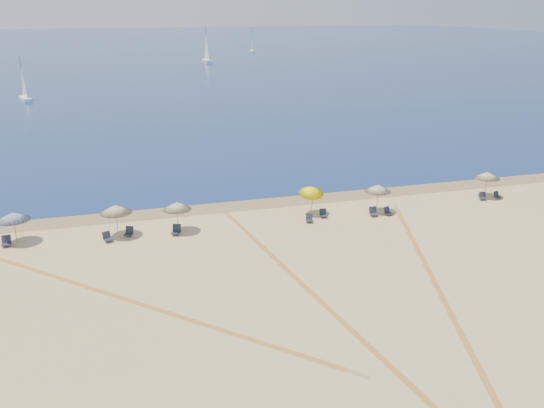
{
  "coord_description": "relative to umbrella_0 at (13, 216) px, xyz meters",
  "views": [
    {
      "loc": [
        -10.73,
        -18.58,
        15.59
      ],
      "look_at": [
        0.0,
        20.0,
        1.3
      ],
      "focal_mm": 36.83,
      "sensor_mm": 36.0,
      "label": 1
    }
  ],
  "objects": [
    {
      "name": "ocean",
      "position": [
        18.29,
        204.46,
        -1.95
      ],
      "size": [
        500.0,
        500.0,
        0.0
      ],
      "primitive_type": "plane",
      "color": "#0C2151",
      "rests_on": "ground"
    },
    {
      "name": "umbrella_3",
      "position": [
        21.57,
        -0.24,
        0.06
      ],
      "size": [
        1.96,
        2.03,
        2.55
      ],
      "color": "gray",
      "rests_on": "ground"
    },
    {
      "name": "chair_3",
      "position": [
        10.87,
        -1.48,
        -1.63
      ],
      "size": [
        0.83,
        0.89,
        0.74
      ],
      "rotation": [
        0.0,
        0.0,
        -0.39
      ],
      "color": "black",
      "rests_on": "ground"
    },
    {
      "name": "tire_tracks",
      "position": [
        16.28,
        -11.77,
        -1.96
      ],
      "size": [
        55.63,
        41.96,
        0.0
      ],
      "color": "tan",
      "rests_on": "ground"
    },
    {
      "name": "chair_0",
      "position": [
        -0.59,
        -0.41,
        -1.64
      ],
      "size": [
        0.64,
        0.74,
        0.73
      ],
      "rotation": [
        0.0,
        0.0,
        0.05
      ],
      "color": "black",
      "rests_on": "ground"
    },
    {
      "name": "umbrella_4",
      "position": [
        26.8,
        -1.15,
        0.07
      ],
      "size": [
        2.07,
        2.07,
        2.37
      ],
      "color": "gray",
      "rests_on": "ground"
    },
    {
      "name": "chair_8",
      "position": [
        36.82,
        -0.77,
        -1.67
      ],
      "size": [
        0.73,
        0.78,
        0.65
      ],
      "rotation": [
        0.0,
        0.0,
        -0.36
      ],
      "color": "black",
      "rests_on": "ground"
    },
    {
      "name": "chair_7",
      "position": [
        27.39,
        -1.92,
        -1.68
      ],
      "size": [
        0.69,
        0.75,
        0.63
      ],
      "rotation": [
        0.0,
        0.0,
        0.31
      ],
      "color": "black",
      "rests_on": "ground"
    },
    {
      "name": "sailboat_0",
      "position": [
        55.54,
        159.37,
        0.53
      ],
      "size": [
        2.53,
        5.68,
        8.21
      ],
      "rotation": [
        0.0,
        0.0,
        -0.21
      ],
      "color": "white",
      "rests_on": "ocean"
    },
    {
      "name": "chair_9",
      "position": [
        38.25,
        -0.77,
        -1.69
      ],
      "size": [
        0.57,
        0.64,
        0.6
      ],
      "rotation": [
        0.0,
        0.0,
        0.14
      ],
      "color": "black",
      "rests_on": "ground"
    },
    {
      "name": "sailboat_2",
      "position": [
        34.04,
        126.85,
        1.12
      ],
      "size": [
        2.19,
        6.94,
        10.18
      ],
      "rotation": [
        0.0,
        0.0,
        0.07
      ],
      "color": "white",
      "rests_on": "ocean"
    },
    {
      "name": "chair_4",
      "position": [
        20.91,
        -1.74,
        -1.68
      ],
      "size": [
        0.66,
        0.73,
        0.63
      ],
      "rotation": [
        0.0,
        0.0,
        -0.26
      ],
      "color": "black",
      "rests_on": "ground"
    },
    {
      "name": "chair_5",
      "position": [
        22.3,
        -1.03,
        -1.67
      ],
      "size": [
        0.61,
        0.7,
        0.65
      ],
      "rotation": [
        0.0,
        0.0,
        -0.13
      ],
      "color": "black",
      "rests_on": "ground"
    },
    {
      "name": "chair_6",
      "position": [
        26.19,
        -1.82,
        -1.65
      ],
      "size": [
        0.6,
        0.7,
        0.71
      ],
      "rotation": [
        0.0,
        0.0,
        -0.02
      ],
      "color": "black",
      "rests_on": "ground"
    },
    {
      "name": "umbrella_5",
      "position": [
        37.43,
        -0.21,
        0.01
      ],
      "size": [
        2.14,
        2.14,
        2.31
      ],
      "color": "gray",
      "rests_on": "ground"
    },
    {
      "name": "ground",
      "position": [
        18.29,
        -20.54,
        -1.96
      ],
      "size": [
        160.0,
        160.0,
        0.0
      ],
      "primitive_type": "plane",
      "color": "tan",
      "rests_on": "ground"
    },
    {
      "name": "umbrella_1",
      "position": [
        6.81,
        -0.67,
        0.11
      ],
      "size": [
        2.24,
        2.24,
        2.41
      ],
      "color": "gray",
      "rests_on": "ground"
    },
    {
      "name": "sailboat_1",
      "position": [
        -7.7,
        66.38,
        0.34
      ],
      "size": [
        2.82,
        5.24,
        7.58
      ],
      "rotation": [
        0.0,
        0.0,
        0.32
      ],
      "color": "white",
      "rests_on": "ocean"
    },
    {
      "name": "chair_1",
      "position": [
        6.09,
        -1.45,
        -1.66
      ],
      "size": [
        0.79,
        0.84,
        0.69
      ],
      "rotation": [
        0.0,
        0.0,
        0.43
      ],
      "color": "black",
      "rests_on": "ground"
    },
    {
      "name": "umbrella_2",
      "position": [
        11.06,
        -1.03,
        0.06
      ],
      "size": [
        2.06,
        2.06,
        2.36
      ],
      "color": "gray",
      "rests_on": "ground"
    },
    {
      "name": "chair_2",
      "position": [
        7.57,
        -0.86,
        -1.65
      ],
      "size": [
        0.8,
        0.84,
        0.69
      ],
      "rotation": [
        0.0,
        0.0,
        -0.43
      ],
      "color": "black",
      "rests_on": "ground"
    },
    {
      "name": "wet_sand",
      "position": [
        18.29,
        3.46,
        -1.95
      ],
      "size": [
        500.0,
        500.0,
        0.0
      ],
      "primitive_type": "plane",
      "color": "olive",
      "rests_on": "ground"
    },
    {
      "name": "umbrella_0",
      "position": [
        0.0,
        0.0,
        0.0
      ],
      "size": [
        2.26,
        2.26,
        2.3
      ],
      "color": "gray",
      "rests_on": "ground"
    }
  ]
}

